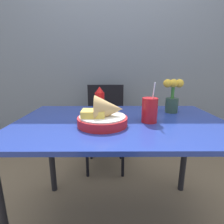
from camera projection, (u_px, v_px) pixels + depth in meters
ground_plane at (119, 222)px, 1.27m from camera, size 12.00×12.00×0.00m
wall_window at (116, 49)px, 2.08m from camera, size 7.00×0.06×2.60m
dining_table at (120, 136)px, 1.10m from camera, size 1.28×0.82×0.77m
chair_far_window at (106, 119)px, 1.94m from camera, size 0.40×0.40×0.90m
food_basket at (105, 115)px, 0.97m from camera, size 0.28×0.28×0.17m
ketchup_bottle at (100, 101)px, 1.19m from camera, size 0.06×0.06×0.19m
drink_cup at (150, 111)px, 1.03m from camera, size 0.09×0.09×0.24m
flower_vase at (172, 96)px, 1.24m from camera, size 0.14×0.09×0.24m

